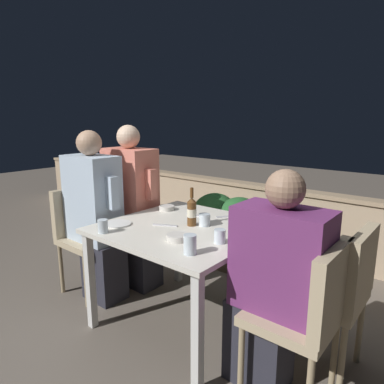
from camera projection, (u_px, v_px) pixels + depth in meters
name	position (u px, v px, depth m)	size (l,w,h in m)	color
ground_plane	(185.00, 321.00, 2.43)	(16.00, 16.00, 0.00)	#665B51
parapet_wall	(287.00, 221.00, 3.61)	(9.00, 0.18, 0.70)	tan
dining_table	(185.00, 237.00, 2.30)	(1.03, 0.99, 0.71)	silver
planter_hedge	(239.00, 229.00, 3.23)	(1.02, 0.47, 0.69)	brown
chair_left_near	(83.00, 228.00, 2.81)	(0.41, 0.41, 0.86)	tan
person_blue_shirt	(96.00, 216.00, 2.66)	(0.50, 0.26, 1.33)	#282833
chair_left_far	(120.00, 220.00, 3.02)	(0.41, 0.41, 0.86)	tan
person_coral_top	(133.00, 207.00, 2.88)	(0.50, 0.26, 1.36)	#282833
chair_right_near	(309.00, 308.00, 1.63)	(0.41, 0.41, 0.86)	tan
person_purple_stripe	(273.00, 284.00, 1.74)	(0.51, 0.26, 1.19)	#282833
chair_right_far	(340.00, 286.00, 1.84)	(0.41, 0.41, 0.86)	tan
beer_bottle	(192.00, 211.00, 2.27)	(0.06, 0.06, 0.26)	brown
plate_0	(118.00, 224.00, 2.31)	(0.18, 0.18, 0.01)	white
bowl_0	(167.00, 207.00, 2.67)	(0.12, 0.12, 0.04)	beige
bowl_1	(178.00, 237.00, 2.02)	(0.14, 0.14, 0.04)	beige
glass_cup_0	(204.00, 220.00, 2.28)	(0.08, 0.08, 0.08)	silver
glass_cup_1	(190.00, 244.00, 1.80)	(0.07, 0.07, 0.11)	silver
glass_cup_2	(103.00, 226.00, 2.14)	(0.06, 0.06, 0.09)	silver
glass_cup_3	(220.00, 236.00, 1.97)	(0.07, 0.07, 0.08)	silver
glass_cup_4	(265.00, 217.00, 2.31)	(0.06, 0.06, 0.11)	silver
fork_0	(165.00, 225.00, 2.28)	(0.16, 0.09, 0.01)	silver
fork_1	(196.00, 215.00, 2.52)	(0.17, 0.03, 0.01)	silver
fork_2	(228.00, 216.00, 2.49)	(0.12, 0.15, 0.01)	silver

